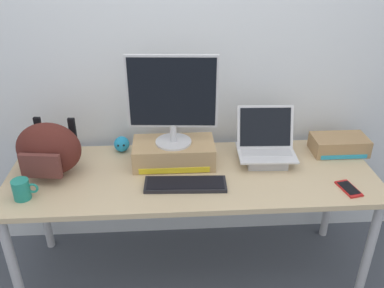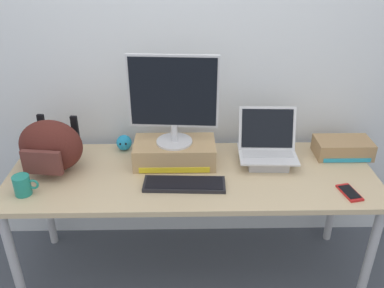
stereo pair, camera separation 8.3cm
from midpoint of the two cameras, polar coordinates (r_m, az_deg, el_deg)
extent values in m
plane|color=#474C56|center=(2.71, 0.92, -17.14)|extent=(20.00, 20.00, 0.00)
cube|color=silver|center=(2.43, 0.81, 13.29)|extent=(7.00, 0.10, 2.60)
cube|color=tan|center=(2.26, 1.06, -4.38)|extent=(2.01, 0.69, 0.03)
cylinder|color=#B2B2B7|center=(2.42, -22.57, -15.19)|extent=(0.05, 0.05, 0.69)
cylinder|color=#B2B2B7|center=(2.48, 24.35, -14.44)|extent=(0.05, 0.05, 0.69)
cylinder|color=#B2B2B7|center=(2.83, -18.84, -7.41)|extent=(0.05, 0.05, 0.69)
cylinder|color=#B2B2B7|center=(2.88, 20.02, -6.95)|extent=(0.05, 0.05, 0.69)
cube|color=tan|center=(2.31, -1.41, -1.19)|extent=(0.45, 0.24, 0.13)
cube|color=yellow|center=(2.23, -1.41, -3.68)|extent=(0.39, 0.00, 0.03)
cylinder|color=silver|center=(2.28, -1.43, 0.36)|extent=(0.20, 0.20, 0.01)
cylinder|color=silver|center=(2.25, -1.45, 1.64)|extent=(0.04, 0.04, 0.10)
cube|color=silver|center=(2.16, -1.52, 7.29)|extent=(0.48, 0.05, 0.40)
cube|color=black|center=(2.15, -1.55, 7.19)|extent=(0.46, 0.04, 0.37)
cube|color=#ADADB2|center=(2.37, 11.38, -2.10)|extent=(0.23, 0.21, 0.06)
cube|color=silver|center=(2.35, 11.45, -1.39)|extent=(0.33, 0.26, 0.01)
cube|color=#B7B7BC|center=(2.36, 11.40, -1.03)|extent=(0.29, 0.15, 0.00)
cube|color=silver|center=(2.36, 11.43, 2.14)|extent=(0.32, 0.11, 0.24)
cube|color=black|center=(2.36, 11.45, 2.13)|extent=(0.29, 0.09, 0.21)
cube|color=black|center=(2.14, 0.04, -5.65)|extent=(0.43, 0.16, 0.02)
cube|color=black|center=(2.13, 0.04, -5.39)|extent=(0.40, 0.14, 0.00)
ellipsoid|color=#4C1E19|center=(2.32, -18.09, -0.26)|extent=(0.37, 0.27, 0.29)
cube|color=brown|center=(2.24, -19.19, -2.46)|extent=(0.21, 0.06, 0.13)
cube|color=black|center=(2.46, -19.11, 1.53)|extent=(0.04, 0.02, 0.22)
cube|color=black|center=(2.38, -14.92, 1.34)|extent=(0.04, 0.02, 0.22)
cylinder|color=#1E7F70|center=(2.21, -21.59, -5.38)|extent=(0.08, 0.08, 0.10)
torus|color=#1E7F70|center=(2.19, -20.23, -5.30)|extent=(0.06, 0.01, 0.06)
cube|color=red|center=(2.25, 22.09, -6.31)|extent=(0.10, 0.16, 0.01)
cube|color=black|center=(2.24, 22.11, -6.19)|extent=(0.09, 0.13, 0.00)
sphere|color=#2393CC|center=(2.48, -8.50, 0.19)|extent=(0.09, 0.09, 0.09)
sphere|color=black|center=(2.45, -9.00, -0.01)|extent=(0.01, 0.01, 0.01)
sphere|color=black|center=(2.44, -8.25, 0.00)|extent=(0.01, 0.01, 0.01)
cube|color=#9E7A51|center=(2.56, 21.13, -0.49)|extent=(0.32, 0.18, 0.10)
cube|color=#2899BC|center=(2.51, 21.71, -2.16)|extent=(0.27, 0.00, 0.02)
camera|label=1|loc=(0.04, -88.90, 0.59)|focal=38.29mm
camera|label=2|loc=(0.04, 91.10, -0.59)|focal=38.29mm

